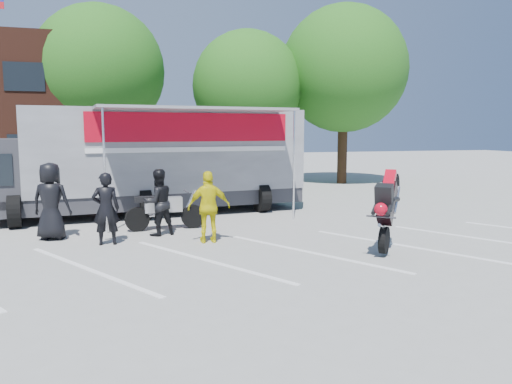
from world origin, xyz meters
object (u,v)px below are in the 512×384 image
spectator_leather_b (106,209)px  spectator_hivis (209,207)px  stunt_bike_rider (389,250)px  spectator_leather_c (158,202)px  parked_motorcycle (166,230)px  spectator_leather_a (51,201)px  tree_right (344,69)px  tree_mid (247,86)px  tree_left (99,71)px  transporter_truck (155,213)px

spectator_leather_b → spectator_hivis: 2.48m
stunt_bike_rider → spectator_leather_c: (-4.99, 3.17, 0.88)m
parked_motorcycle → spectator_leather_a: 3.09m
spectator_leather_a → tree_right: bearing=-122.7°
parked_motorcycle → spectator_hivis: (0.86, -1.92, 0.89)m
spectator_leather_c → spectator_hivis: size_ratio=0.99×
spectator_leather_b → tree_mid: bearing=-118.7°
tree_mid → stunt_bike_rider: (-0.54, -14.23, -4.94)m
spectator_leather_a → spectator_leather_c: 2.65m
tree_left → parked_motorcycle: bearing=-81.3°
transporter_truck → tree_left: bearing=95.6°
spectator_leather_b → stunt_bike_rider: bearing=160.4°
tree_right → spectator_leather_c: tree_right is taller
transporter_truck → spectator_leather_b: bearing=-115.0°
tree_left → tree_mid: size_ratio=1.13×
tree_mid → spectator_leather_a: (-8.17, -10.81, -3.96)m
tree_left → spectator_leather_b: size_ratio=4.90×
spectator_hivis → stunt_bike_rider: bearing=157.5°
stunt_bike_rider → spectator_leather_c: spectator_leather_c is taller
tree_mid → transporter_truck: size_ratio=0.71×
parked_motorcycle → tree_right: bearing=-47.9°
spectator_leather_b → spectator_hivis: bearing=170.3°
tree_mid → spectator_leather_c: (-5.53, -11.06, -4.07)m
tree_left → spectator_hivis: tree_left is taller
spectator_leather_a → spectator_leather_c: (2.64, -0.25, -0.10)m
tree_mid → stunt_bike_rider: size_ratio=3.84×
parked_motorcycle → spectator_leather_b: bearing=130.8°
tree_right → spectator_leather_c: 15.73m
transporter_truck → spectator_leather_b: 4.66m
spectator_leather_b → spectator_leather_c: size_ratio=1.01×
spectator_leather_a → spectator_leather_b: spectator_leather_a is taller
parked_motorcycle → spectator_leather_c: spectator_leather_c is taller
parked_motorcycle → stunt_bike_rider: stunt_bike_rider is taller
tree_left → transporter_truck: (1.68, -8.50, -5.57)m
tree_right → stunt_bike_rider: bearing=-112.0°
tree_left → transporter_truck: tree_left is taller
tree_right → tree_mid: bearing=174.3°
tree_left → spectator_leather_a: bearing=-95.7°
tree_left → spectator_leather_c: (1.47, -12.06, -4.69)m
tree_right → spectator_leather_b: tree_right is taller
transporter_truck → parked_motorcycle: bearing=-94.5°
stunt_bike_rider → parked_motorcycle: bearing=-177.1°
tree_mid → spectator_leather_a: size_ratio=3.92×
transporter_truck → spectator_leather_b: size_ratio=6.15×
tree_left → tree_mid: 7.10m
tree_right → transporter_truck: bearing=-145.8°
spectator_hivis → parked_motorcycle: bearing=-61.9°
spectator_leather_a → spectator_leather_b: 1.67m
tree_left → stunt_bike_rider: (6.46, -15.23, -5.57)m
spectator_leather_a → transporter_truck: bearing=-111.5°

